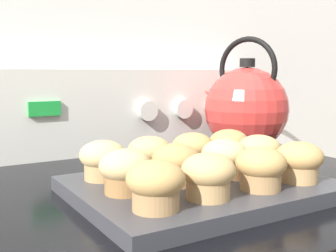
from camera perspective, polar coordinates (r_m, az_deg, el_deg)
wall_back at (r=1.04m, az=-8.71°, el=13.33°), size 8.00×0.05×2.40m
control_panel at (r=0.99m, az=-7.19°, el=2.04°), size 0.75×0.07×0.19m
muffin_pan at (r=0.65m, az=4.33°, el=-8.33°), size 0.37×0.29×0.02m
muffin_r0_c0 at (r=0.51m, az=-1.68°, el=-7.93°), size 0.07×0.07×0.06m
muffin_r0_c1 at (r=0.55m, az=5.48°, el=-6.67°), size 0.07×0.07×0.06m
muffin_r0_c2 at (r=0.61m, az=12.46°, el=-5.55°), size 0.07×0.07×0.06m
muffin_r0_c3 at (r=0.67m, az=17.33°, el=-4.56°), size 0.07×0.07×0.06m
muffin_r1_c0 at (r=0.58m, az=-5.82°, el=-6.03°), size 0.07×0.07×0.06m
muffin_r1_c1 at (r=0.62m, az=1.09°, el=-5.08°), size 0.07×0.07×0.06m
muffin_r1_c2 at (r=0.67m, az=7.62°, el=-4.28°), size 0.07×0.07×0.06m
muffin_r1_c3 at (r=0.72m, az=12.23°, el=-3.50°), size 0.07×0.07×0.06m
muffin_r2_c0 at (r=0.66m, az=-8.83°, el=-4.48°), size 0.07×0.07×0.06m
muffin_r2_c1 at (r=0.69m, az=-2.52°, el=-3.81°), size 0.07×0.07×0.06m
muffin_r2_c2 at (r=0.73m, az=3.38°, el=-3.20°), size 0.07×0.07×0.06m
muffin_r2_c3 at (r=0.78m, az=8.26°, el=-2.61°), size 0.07×0.07×0.06m
tea_kettle at (r=1.01m, az=10.48°, el=2.48°), size 0.20×0.23×0.27m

